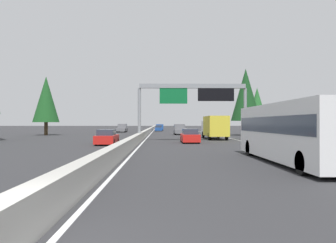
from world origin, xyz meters
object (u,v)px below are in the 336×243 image
conifer_right_mid (257,106)px  box_truck_far_left (214,127)px  oncoming_far (122,128)px  sign_gantry_overhead (194,96)px  sedan_far_center (178,126)px  pickup_mid_right (180,129)px  conifer_left_near (46,99)px  sedan_mid_center (159,128)px  minivan_near_right (160,127)px  oncoming_near (107,138)px  sedan_near_center (190,136)px  conifer_right_near (246,95)px  bus_distant_b (291,130)px

conifer_right_mid → box_truck_far_left: bearing=151.4°
box_truck_far_left → oncoming_far: 35.48m
box_truck_far_left → sign_gantry_overhead: bearing=145.3°
sedan_far_center → pickup_mid_right: pickup_mid_right is taller
sign_gantry_overhead → sedan_far_center: bearing=-1.8°
sedan_far_center → conifer_left_near: 80.09m
sign_gantry_overhead → conifer_right_mid: bearing=-29.7°
sedan_mid_center → minivan_near_right: minivan_near_right is taller
conifer_right_mid → sign_gantry_overhead: bearing=150.3°
pickup_mid_right → conifer_right_mid: conifer_right_mid is taller
pickup_mid_right → oncoming_near: size_ratio=1.27×
oncoming_far → sedan_near_center: bearing=16.5°
sign_gantry_overhead → pickup_mid_right: size_ratio=2.26×
conifer_right_near → conifer_right_mid: (10.30, -4.89, -1.26)m
sign_gantry_overhead → oncoming_near: (-6.29, 9.06, -4.58)m
conifer_right_mid → bus_distant_b: bearing=165.8°
sedan_far_center → pickup_mid_right: (-72.84, 3.43, 0.23)m
box_truck_far_left → oncoming_far: size_ratio=1.52×
conifer_right_mid → conifer_right_near: bearing=154.6°
minivan_near_right → sedan_far_center: bearing=-9.9°
sign_gantry_overhead → box_truck_far_left: sign_gantry_overhead is taller
bus_distant_b → oncoming_near: 19.18m
oncoming_far → conifer_right_near: conifer_right_near is taller
sign_gantry_overhead → oncoming_near: size_ratio=2.88×
conifer_left_near → pickup_mid_right: bearing=-83.5°
sedan_near_center → sedan_far_center: size_ratio=1.00×
sign_gantry_overhead → oncoming_near: sign_gantry_overhead is taller
sign_gantry_overhead → oncoming_far: size_ratio=2.26×
bus_distant_b → minivan_near_right: size_ratio=2.30×
box_truck_far_left → oncoming_near: (-10.77, 12.16, -0.93)m
sedan_mid_center → conifer_right_near: conifer_right_near is taller
bus_distant_b → oncoming_far: size_ratio=2.05×
box_truck_far_left → bus_distant_b: bearing=179.7°
oncoming_near → minivan_near_right: bearing=175.3°
bus_distant_b → sedan_mid_center: size_ratio=2.61×
bus_distant_b → oncoming_near: bearing=39.0°
sign_gantry_overhead → conifer_right_near: conifer_right_near is taller
sedan_near_center → box_truck_far_left: size_ratio=0.52×
sedan_mid_center → box_truck_far_left: size_ratio=0.52×
box_truck_far_left → sedan_mid_center: bearing=10.6°
minivan_near_right → pickup_mid_right: (-32.03, -3.67, -0.04)m
sedan_near_center → bus_distant_b: bearing=-168.1°
minivan_near_right → conifer_right_mid: size_ratio=0.56×
oncoming_near → conifer_left_near: bearing=-150.0°
sedan_far_center → oncoming_near: same height
sign_gantry_overhead → conifer_right_mid: conifer_right_mid is taller
conifer_right_mid → minivan_near_right: bearing=35.8°
minivan_near_right → sedan_mid_center: bearing=178.3°
box_truck_far_left → conifer_right_mid: 25.35m
conifer_right_near → sign_gantry_overhead: bearing=147.8°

